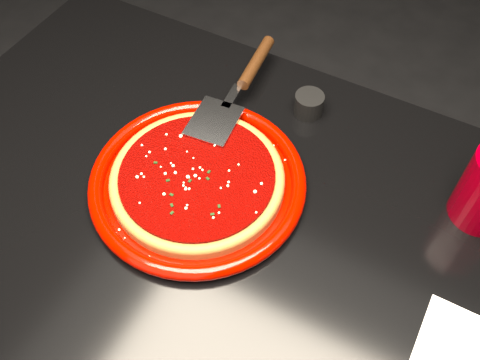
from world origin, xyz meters
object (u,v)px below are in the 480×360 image
plate (198,182)px  ramekin (309,104)px  pizza_server (238,88)px  table (237,332)px

plate → ramekin: size_ratio=6.70×
plate → pizza_server: bearing=98.9°
table → plate: 0.41m
plate → table: bearing=-30.5°
table → ramekin: size_ratio=23.35×
plate → pizza_server: size_ratio=1.09×
ramekin → plate: bearing=-110.6°
table → plate: plate is taller
table → pizza_server: bearing=117.9°
ramekin → table: bearing=-87.3°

